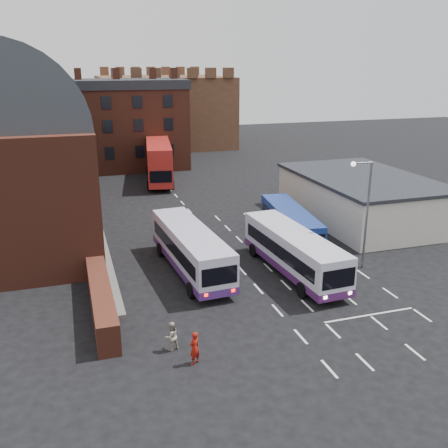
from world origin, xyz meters
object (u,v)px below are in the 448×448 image
object	(u,v)px
bus_white_outbound	(190,247)
pedestrian_red	(194,348)
bus_white_inbound	(294,249)
bus_red_double	(159,161)
street_lamp	(364,205)
bus_blue	(290,223)
pedestrian_beige	(171,336)

from	to	relation	value
bus_white_outbound	pedestrian_red	distance (m)	11.72
bus_white_inbound	bus_red_double	distance (m)	31.49
bus_white_inbound	street_lamp	xyz separation A→B (m)	(5.05, -0.58, 2.98)
bus_blue	pedestrian_beige	xyz separation A→B (m)	(-12.95, -13.43, -0.86)
bus_red_double	street_lamp	world-z (taller)	street_lamp
bus_white_outbound	street_lamp	bearing A→B (deg)	-18.80
bus_blue	pedestrian_red	world-z (taller)	bus_blue
bus_white_inbound	bus_red_double	xyz separation A→B (m)	(-3.77, 31.26, 0.83)
bus_white_outbound	bus_white_inbound	distance (m)	7.31
street_lamp	pedestrian_red	distance (m)	17.14
pedestrian_beige	bus_white_outbound	bearing A→B (deg)	-131.10
bus_blue	street_lamp	bearing A→B (deg)	116.63
street_lamp	bus_red_double	bearing A→B (deg)	105.49
pedestrian_red	pedestrian_beige	size ratio (longest dim) A/B	1.11
bus_white_inbound	pedestrian_red	world-z (taller)	bus_white_inbound
bus_white_outbound	pedestrian_beige	size ratio (longest dim) A/B	7.35
bus_red_double	pedestrian_red	bearing A→B (deg)	90.61
bus_red_double	pedestrian_beige	distance (m)	39.04
bus_white_inbound	street_lamp	world-z (taller)	street_lamp
bus_white_outbound	street_lamp	distance (m)	12.65
bus_white_inbound	pedestrian_red	distance (m)	12.95
bus_blue	pedestrian_red	distance (m)	19.31
bus_white_outbound	bus_blue	bearing A→B (deg)	17.19
bus_blue	bus_white_outbound	bearing A→B (deg)	28.18
bus_white_outbound	pedestrian_beige	xyz separation A→B (m)	(-3.47, -9.78, -1.07)
street_lamp	bus_white_outbound	bearing A→B (deg)	165.04
bus_white_outbound	pedestrian_red	xyz separation A→B (m)	(-2.64, -11.38, -0.98)
bus_white_inbound	bus_white_outbound	bearing A→B (deg)	-24.08
pedestrian_red	bus_white_outbound	bearing A→B (deg)	-134.64
bus_red_double	bus_blue	bearing A→B (deg)	113.10
bus_blue	bus_red_double	world-z (taller)	bus_red_double
street_lamp	pedestrian_beige	size ratio (longest dim) A/B	4.98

